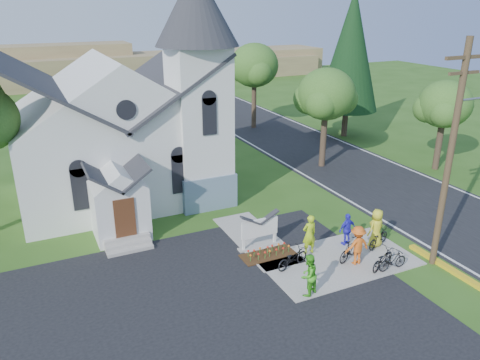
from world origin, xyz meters
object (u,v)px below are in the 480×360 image
bike_2 (382,259)px  bike_4 (378,238)px  cyclist_4 (376,228)px  bike_3 (393,261)px  cyclist_3 (357,245)px  cyclist_0 (309,234)px  church_sign (260,228)px  bike_1 (351,250)px  bike_0 (293,258)px  utility_pole (452,150)px  cyclist_2 (347,229)px  cyclist_1 (308,275)px

bike_2 → bike_4: bike_2 is taller
cyclist_4 → bike_3: bearing=59.4°
cyclist_3 → cyclist_0: bearing=-47.8°
church_sign → cyclist_3: cyclist_3 is taller
bike_1 → bike_4: bike_1 is taller
bike_2 → bike_4: bearing=-57.3°
bike_0 → cyclist_3: (2.79, -0.95, 0.46)m
cyclist_0 → bike_4: bearing=166.2°
church_sign → cyclist_0: bearing=-40.4°
utility_pole → bike_4: bearing=120.5°
bike_0 → bike_1: 2.83m
bike_2 → bike_3: bike_3 is taller
cyclist_2 → cyclist_3: size_ratio=0.89×
bike_2 → cyclist_3: bearing=23.3°
church_sign → bike_3: church_sign is taller
cyclist_2 → bike_3: cyclist_2 is taller
bike_0 → bike_3: (3.90, -2.08, -0.01)m
cyclist_1 → bike_2: 4.17m
bike_1 → bike_2: bike_1 is taller
cyclist_3 → bike_2: bearing=137.5°
cyclist_2 → cyclist_4: (1.18, -0.70, 0.14)m
cyclist_0 → bike_0: size_ratio=1.11×
bike_4 → bike_3: bearing=134.0°
cyclist_0 → cyclist_4: bearing=167.4°
cyclist_1 → cyclist_2: 4.87m
bike_1 → cyclist_4: size_ratio=0.90×
cyclist_1 → cyclist_0: bearing=-145.2°
bike_1 → bike_0: bearing=60.4°
bike_2 → bike_4: size_ratio=1.00×
cyclist_3 → bike_4: (1.98, 0.83, -0.47)m
bike_0 → bike_4: size_ratio=1.02×
bike_1 → cyclist_3: bearing=166.7°
bike_2 → cyclist_2: bearing=-19.3°
cyclist_4 → bike_4: size_ratio=1.12×
cyclist_0 → bike_1: bearing=136.6°
cyclist_2 → utility_pole: bearing=126.7°
church_sign → cyclist_1: size_ratio=1.22×
cyclist_2 → cyclist_3: 1.79m
cyclist_0 → bike_3: size_ratio=1.29×
cyclist_0 → bike_2: cyclist_0 is taller
church_sign → bike_3: bearing=-45.2°
bike_2 → bike_3: size_ratio=1.14×
cyclist_1 → church_sign: bearing=-112.4°
cyclist_0 → bike_1: (1.41, -1.37, -0.46)m
cyclist_1 → bike_4: size_ratio=1.05×
utility_pole → cyclist_2: utility_pole is taller
bike_1 → bike_3: (1.14, -1.48, -0.06)m
bike_0 → bike_3: bearing=-131.8°
cyclist_2 → bike_3: bearing=94.7°
cyclist_2 → cyclist_4: cyclist_4 is taller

